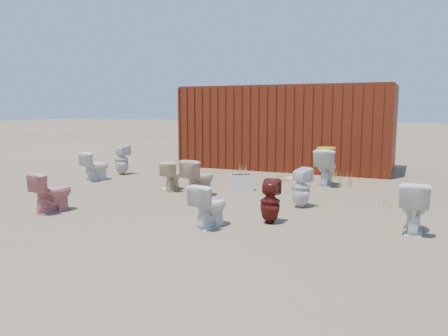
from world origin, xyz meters
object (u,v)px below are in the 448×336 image
at_px(toilet_front_e, 414,207).
at_px(loose_tank, 241,182).
at_px(shipping_container, 287,127).
at_px(toilet_back_beige_left, 199,178).
at_px(toilet_front_a, 96,166).
at_px(toilet_front_c, 210,205).
at_px(toilet_front_maroon, 270,202).
at_px(toilet_back_a, 122,160).
at_px(toilet_back_beige_right, 172,176).
at_px(toilet_back_yellowlid, 326,167).
at_px(toilet_front_pink, 52,192).
at_px(toilet_back_e, 301,188).

relative_size(toilet_front_e, loose_tank, 1.49).
distance_m(shipping_container, toilet_back_beige_left, 5.08).
distance_m(toilet_front_a, toilet_front_c, 5.17).
relative_size(toilet_front_maroon, toilet_back_a, 0.85).
height_order(toilet_front_a, toilet_back_beige_right, toilet_front_a).
xyz_separation_m(toilet_front_c, toilet_back_yellowlid, (0.87, 4.29, 0.09)).
bearing_deg(toilet_back_beige_left, toilet_front_pink, 63.39).
relative_size(toilet_back_beige_left, loose_tank, 1.52).
bearing_deg(toilet_front_maroon, toilet_back_yellowlid, -97.20).
bearing_deg(toilet_front_maroon, toilet_front_e, -174.64).
bearing_deg(toilet_back_a, toilet_front_maroon, 157.00).
bearing_deg(toilet_front_maroon, loose_tank, -64.12).
height_order(toilet_front_c, toilet_back_yellowlid, toilet_back_yellowlid).
bearing_deg(toilet_front_pink, toilet_front_e, -157.37).
height_order(toilet_front_a, toilet_front_c, toilet_front_a).
distance_m(shipping_container, toilet_front_maroon, 6.63).
bearing_deg(toilet_back_beige_left, loose_tank, -107.95).
xyz_separation_m(toilet_back_yellowlid, toilet_back_e, (0.04, -2.45, -0.06)).
height_order(toilet_front_c, toilet_back_e, toilet_back_e).
distance_m(shipping_container, toilet_front_e, 7.04).
relative_size(toilet_front_pink, toilet_back_beige_left, 0.92).
distance_m(toilet_back_beige_left, toilet_back_beige_right, 0.92).
bearing_deg(toilet_front_e, loose_tank, -30.43).
bearing_deg(toilet_back_yellowlid, toilet_front_pink, 46.97).
distance_m(toilet_front_e, toilet_back_e, 2.06).
distance_m(toilet_front_c, toilet_back_beige_left, 2.29).
relative_size(toilet_front_a, toilet_back_yellowlid, 0.84).
relative_size(toilet_front_maroon, toilet_back_beige_right, 1.07).
xyz_separation_m(toilet_front_a, toilet_back_yellowlid, (5.30, 1.61, 0.07)).
distance_m(toilet_back_yellowlid, loose_tank, 2.08).
bearing_deg(toilet_front_a, toilet_back_yellowlid, -148.69).
xyz_separation_m(toilet_back_beige_right, toilet_back_yellowlid, (2.91, 1.98, 0.10)).
bearing_deg(toilet_front_pink, toilet_back_e, -140.64).
relative_size(toilet_front_c, toilet_back_beige_left, 0.87).
distance_m(toilet_front_pink, toilet_front_e, 5.78).
bearing_deg(toilet_back_yellowlid, toilet_front_e, 116.46).
bearing_deg(toilet_front_c, toilet_front_a, -21.08).
relative_size(shipping_container, toilet_back_beige_left, 7.89).
xyz_separation_m(toilet_front_c, toilet_back_a, (-4.42, 3.71, 0.07)).
bearing_deg(toilet_back_a, loose_tank, 176.16).
bearing_deg(toilet_front_e, toilet_front_pink, 11.01).
distance_m(toilet_front_c, loose_tank, 2.98).
bearing_deg(toilet_front_e, shipping_container, -59.91).
bearing_deg(toilet_back_beige_left, toilet_front_e, 177.09).
relative_size(toilet_front_a, toilet_back_beige_right, 1.12).
height_order(toilet_back_beige_left, toilet_back_e, toilet_back_beige_left).
relative_size(toilet_back_yellowlid, toilet_back_e, 1.18).
xyz_separation_m(toilet_front_a, toilet_front_pink, (1.54, -2.91, -0.00)).
bearing_deg(toilet_back_a, toilet_front_a, 98.16).
bearing_deg(toilet_front_pink, shipping_container, -95.25).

